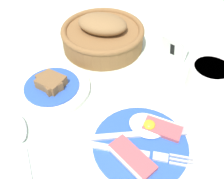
{
  "coord_description": "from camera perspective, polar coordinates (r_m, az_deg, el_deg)",
  "views": [
    {
      "loc": [
        0.21,
        -0.24,
        0.43
      ],
      "look_at": [
        -0.02,
        0.1,
        0.02
      ],
      "focal_mm": 42.0,
      "sensor_mm": 36.0,
      "label": 1
    }
  ],
  "objects": [
    {
      "name": "bread_plate",
      "position": [
        0.62,
        -12.95,
        0.54
      ],
      "size": [
        0.17,
        0.17,
        0.04
      ],
      "color": "silver",
      "rests_on": "ground_plane"
    },
    {
      "name": "teaspoon_by_saucer",
      "position": [
        0.55,
        -19.03,
        -10.17
      ],
      "size": [
        0.17,
        0.12,
        0.01
      ],
      "rotation": [
        0.0,
        0.0,
        2.54
      ],
      "color": "silver",
      "rests_on": "ground_plane"
    },
    {
      "name": "sugar_cup",
      "position": [
        0.63,
        20.36,
        2.48
      ],
      "size": [
        0.1,
        0.1,
        0.06
      ],
      "color": "white",
      "rests_on": "ground_plane"
    },
    {
      "name": "breakfast_plate",
      "position": [
        0.51,
        6.28,
        -11.98
      ],
      "size": [
        0.25,
        0.25,
        0.03
      ],
      "color": "silver",
      "rests_on": "ground_plane"
    },
    {
      "name": "ground_plane",
      "position": [
        0.54,
        -4.35,
        -8.9
      ],
      "size": [
        3.0,
        3.0,
        0.0
      ],
      "primitive_type": "plane",
      "color": "#B7CCB7"
    },
    {
      "name": "number_card",
      "position": [
        0.69,
        13.55,
        8.75
      ],
      "size": [
        0.06,
        0.05,
        0.07
      ],
      "rotation": [
        0.0,
        0.0,
        -0.09
      ],
      "color": "white",
      "rests_on": "ground_plane"
    },
    {
      "name": "bread_basket",
      "position": [
        0.72,
        -2.03,
        11.87
      ],
      "size": [
        0.22,
        0.22,
        0.09
      ],
      "color": "brown",
      "rests_on": "ground_plane"
    }
  ]
}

